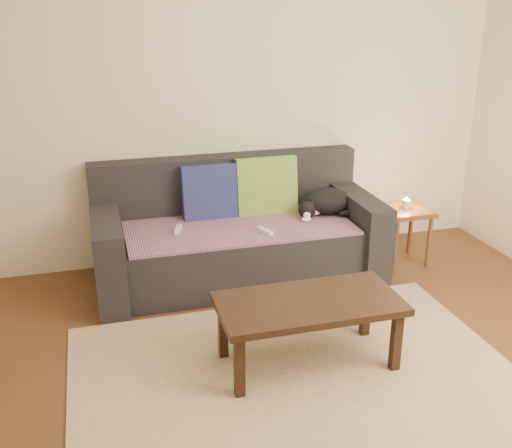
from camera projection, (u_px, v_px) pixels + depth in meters
name	position (u px, v px, depth m)	size (l,w,h in m)	color
ground	(307.00, 396.00, 3.23)	(4.50, 4.50, 0.00)	brown
back_wall	(221.00, 97.00, 4.57)	(4.50, 0.04, 2.60)	beige
sofa	(236.00, 238.00, 4.53)	(2.10, 0.94, 0.87)	#232328
throw_blanket	(239.00, 227.00, 4.41)	(1.66, 0.74, 0.02)	#40284C
cushion_navy	(210.00, 193.00, 4.53)	(0.42, 0.11, 0.42)	#102347
cushion_green	(266.00, 188.00, 4.64)	(0.48, 0.12, 0.48)	#0E5A46
cat	(326.00, 202.00, 4.62)	(0.50, 0.38, 0.20)	black
wii_remote_a	(178.00, 229.00, 4.29)	(0.15, 0.04, 0.03)	white
wii_remote_b	(265.00, 231.00, 4.27)	(0.15, 0.04, 0.03)	white
side_table	(405.00, 218.00, 4.75)	(0.36, 0.36, 0.46)	brown
candle	(406.00, 204.00, 4.71)	(0.06, 0.06, 0.09)	beige
rug	(298.00, 379.00, 3.36)	(2.50, 1.80, 0.01)	tan
coffee_table	(309.00, 309.00, 3.39)	(1.04, 0.52, 0.42)	black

